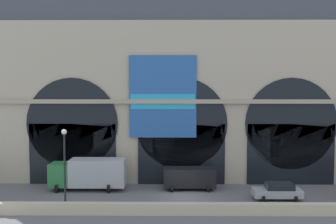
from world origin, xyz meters
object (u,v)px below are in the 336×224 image
Objects in this scene: van_center at (190,177)px; car_mideast at (278,191)px; street_lamp_quayside at (65,159)px; box_truck_midwest at (89,173)px.

car_mideast is at bearing -23.83° from van_center.
van_center is at bearing 33.54° from street_lamp_quayside.
street_lamp_quayside is at bearing -169.14° from car_mideast.
street_lamp_quayside is at bearing -94.75° from box_truck_midwest.
street_lamp_quayside reaches higher than box_truck_midwest.
box_truck_midwest reaches higher than car_mideast.
van_center is at bearing 1.10° from box_truck_midwest.
van_center is (10.11, 0.19, -0.45)m from box_truck_midwest.
car_mideast is at bearing 10.86° from street_lamp_quayside.
street_lamp_quayside is (-18.63, -3.57, 3.61)m from car_mideast.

